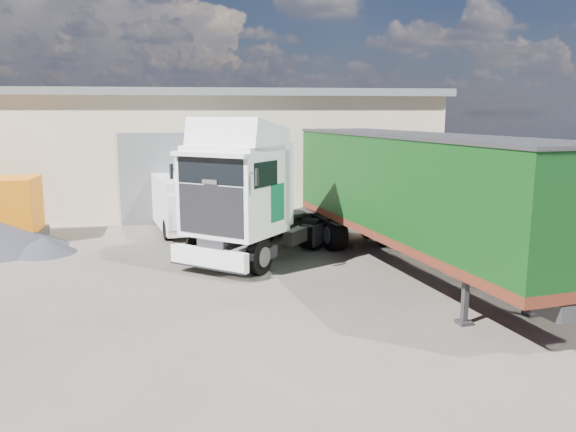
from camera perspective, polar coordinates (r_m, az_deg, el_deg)
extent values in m
plane|color=#2B2923|center=(12.95, -6.29, -9.20)|extent=(120.00, 120.00, 0.00)
cube|color=beige|center=(28.90, -18.71, 6.21)|extent=(30.00, 12.00, 5.00)
cube|color=#56585B|center=(28.85, -19.02, 11.46)|extent=(30.60, 12.60, 0.30)
cube|color=#56585B|center=(22.42, -11.72, 3.69)|extent=(4.00, 0.08, 3.60)
cube|color=#56585B|center=(28.86, -19.04, 11.86)|extent=(30.60, 0.40, 0.15)
cube|color=brown|center=(21.76, 25.38, 1.24)|extent=(0.35, 26.00, 2.50)
cylinder|color=black|center=(15.84, -6.07, -3.65)|extent=(2.48, 2.19, 1.01)
cylinder|color=black|center=(18.57, -0.12, -1.50)|extent=(2.52, 2.22, 1.01)
cylinder|color=black|center=(19.71, 1.79, -0.81)|extent=(2.52, 2.22, 1.01)
cube|color=#2D2D30|center=(17.62, -1.80, -0.99)|extent=(4.38, 5.56, 0.28)
cube|color=white|center=(15.14, -8.06, -4.28)|extent=(2.09, 1.62, 0.52)
cube|color=white|center=(15.79, -5.49, 2.44)|extent=(3.20, 3.16, 2.32)
cube|color=black|center=(14.98, -7.85, 0.58)|extent=(1.72, 1.28, 1.33)
cube|color=black|center=(14.85, -7.91, 4.56)|extent=(1.75, 1.30, 0.71)
cube|color=white|center=(15.81, -5.19, 7.89)|extent=(2.98, 2.87, 1.16)
cube|color=#0D5D38|center=(16.83, -8.06, 1.98)|extent=(0.43, 0.58, 1.04)
cube|color=#0D5D38|center=(15.51, -1.05, 1.37)|extent=(0.43, 0.58, 1.04)
cylinder|color=#2D2D30|center=(18.63, 0.17, 0.26)|extent=(1.46, 1.46, 0.11)
cube|color=#2D2D30|center=(12.29, 17.54, -8.16)|extent=(0.33, 0.33, 1.04)
cube|color=#2D2D30|center=(13.31, 23.61, -7.12)|extent=(0.33, 0.33, 1.04)
cylinder|color=black|center=(18.96, 6.73, -1.33)|extent=(2.56, 1.45, 1.00)
cube|color=#2D2D30|center=(15.56, 12.58, -2.77)|extent=(2.91, 11.31, 0.33)
cube|color=#5B2014|center=(15.49, 12.63, -1.65)|extent=(4.50, 11.62, 0.23)
cube|color=black|center=(15.27, 12.83, 3.30)|extent=(4.50, 11.62, 2.46)
cube|color=#2D2D30|center=(15.18, 13.02, 7.99)|extent=(4.56, 11.68, 0.08)
cylinder|color=black|center=(20.02, -9.56, -1.21)|extent=(2.17, 1.20, 0.71)
cylinder|color=black|center=(23.35, -11.25, 0.38)|extent=(2.17, 1.20, 0.71)
cube|color=white|center=(21.55, -10.54, 1.67)|extent=(3.20, 5.29, 1.83)
cube|color=white|center=(19.58, -9.43, 0.68)|extent=(2.17, 1.43, 1.18)
cube|color=black|center=(19.70, -9.61, 2.47)|extent=(1.84, 0.55, 0.64)
cone|color=black|center=(19.17, -23.52, -2.71)|extent=(2.28, 2.28, 0.54)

